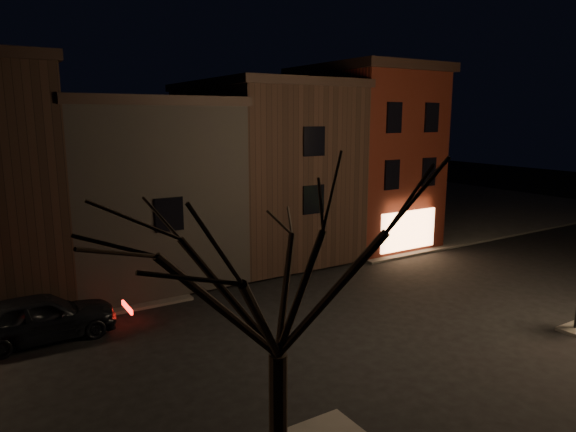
# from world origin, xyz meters

# --- Properties ---
(ground) EXTENTS (120.00, 120.00, 0.00)m
(ground) POSITION_xyz_m (0.00, 0.00, 0.00)
(ground) COLOR black
(ground) RESTS_ON ground
(sidewalk_far_right) EXTENTS (30.00, 30.00, 0.12)m
(sidewalk_far_right) POSITION_xyz_m (20.00, 20.00, 0.06)
(sidewalk_far_right) COLOR #2D2B28
(sidewalk_far_right) RESTS_ON ground
(corner_building) EXTENTS (6.50, 8.50, 10.50)m
(corner_building) POSITION_xyz_m (8.00, 9.47, 5.40)
(corner_building) COLOR #4D170D
(corner_building) RESTS_ON ground
(row_building_a) EXTENTS (7.30, 10.30, 9.40)m
(row_building_a) POSITION_xyz_m (1.50, 10.50, 4.83)
(row_building_a) COLOR black
(row_building_a) RESTS_ON ground
(row_building_b) EXTENTS (7.80, 10.30, 8.40)m
(row_building_b) POSITION_xyz_m (-5.75, 10.50, 4.33)
(row_building_b) COLOR black
(row_building_b) RESTS_ON ground
(bare_tree_left) EXTENTS (5.60, 5.60, 7.50)m
(bare_tree_left) POSITION_xyz_m (-8.00, -7.00, 5.43)
(bare_tree_left) COLOR black
(bare_tree_left) RESTS_ON sidewalk_near_left
(parked_car_a) EXTENTS (4.94, 1.99, 1.68)m
(parked_car_a) POSITION_xyz_m (-10.96, 4.05, 0.84)
(parked_car_a) COLOR black
(parked_car_a) RESTS_ON ground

